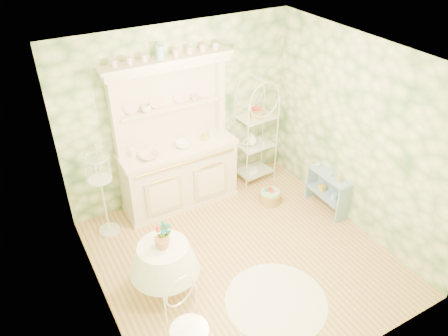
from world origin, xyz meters
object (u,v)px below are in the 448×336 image
bakers_rack (256,128)px  cafe_chair (189,328)px  round_table (165,270)px  side_shelf (327,192)px  birdcage_stand (102,190)px  kitchen_dresser (177,138)px  floor_basket (270,196)px

bakers_rack → cafe_chair: bearing=-138.6°
round_table → cafe_chair: bearing=-98.4°
side_shelf → birdcage_stand: birdcage_stand is taller
bakers_rack → round_table: bakers_rack is taller
round_table → birdcage_stand: bearing=101.9°
kitchen_dresser → side_shelf: (1.88, -1.23, -0.84)m
kitchen_dresser → side_shelf: bearing=-33.3°
bakers_rack → birdcage_stand: bakers_rack is taller
kitchen_dresser → round_table: size_ratio=3.46×
kitchen_dresser → floor_basket: bearing=-29.4°
cafe_chair → floor_basket: bearing=24.3°
floor_basket → side_shelf: bearing=-39.5°
bakers_rack → birdcage_stand: size_ratio=1.30×
side_shelf → birdcage_stand: bearing=161.5°
kitchen_dresser → round_table: kitchen_dresser is taller
side_shelf → cafe_chair: size_ratio=0.74×
kitchen_dresser → floor_basket: kitchen_dresser is taller
floor_basket → round_table: bearing=-158.3°
kitchen_dresser → bakers_rack: (1.36, -0.00, -0.18)m
round_table → bakers_rack: bearing=34.1°
round_table → birdcage_stand: birdcage_stand is taller
bakers_rack → cafe_chair: 3.51m
round_table → floor_basket: (2.12, 0.84, -0.21)m
side_shelf → round_table: size_ratio=1.06×
side_shelf → birdcage_stand: 3.30m
birdcage_stand → floor_basket: (2.41, -0.56, -0.62)m
kitchen_dresser → cafe_chair: bearing=-112.6°
kitchen_dresser → round_table: 1.95m
kitchen_dresser → round_table: bearing=-120.5°
kitchen_dresser → birdcage_stand: kitchen_dresser is taller
round_table → kitchen_dresser: bearing=59.5°
cafe_chair → birdcage_stand: bearing=78.9°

